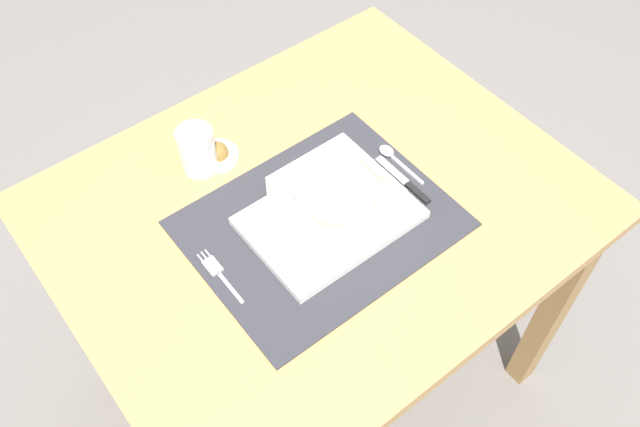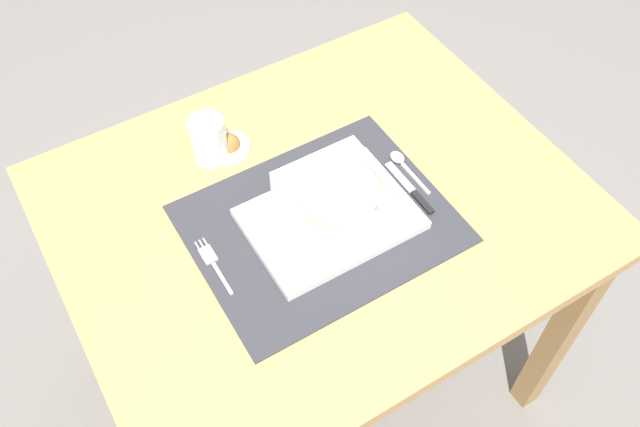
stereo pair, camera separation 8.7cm
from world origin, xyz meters
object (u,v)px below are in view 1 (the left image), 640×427
(fork, at_px, (218,273))
(butter_knife, at_px, (406,182))
(porridge_bowl, at_px, (336,195))
(condiment_saucer, at_px, (217,154))
(spoon, at_px, (391,155))
(dining_table, at_px, (317,236))
(drinking_glass, at_px, (198,151))

(fork, height_order, butter_knife, butter_knife)
(porridge_bowl, xyz_separation_m, condiment_saucer, (-0.10, 0.23, -0.03))
(spoon, bearing_deg, porridge_bowl, -170.74)
(dining_table, distance_m, drinking_glass, 0.28)
(fork, bearing_deg, dining_table, 0.42)
(dining_table, height_order, spoon, spoon)
(butter_knife, bearing_deg, porridge_bowl, 162.30)
(spoon, bearing_deg, condiment_saucer, 140.31)
(fork, bearing_deg, spoon, -1.34)
(spoon, xyz_separation_m, butter_knife, (-0.02, -0.07, -0.00))
(dining_table, bearing_deg, butter_knife, -22.72)
(butter_knife, relative_size, condiment_saucer, 1.72)
(condiment_saucer, bearing_deg, fork, -122.76)
(dining_table, bearing_deg, fork, -175.53)
(porridge_bowl, distance_m, condiment_saucer, 0.25)
(fork, relative_size, spoon, 1.07)
(fork, bearing_deg, drinking_glass, 60.79)
(butter_knife, distance_m, drinking_glass, 0.39)
(butter_knife, distance_m, condiment_saucer, 0.36)
(spoon, distance_m, condiment_saucer, 0.33)
(fork, distance_m, spoon, 0.40)
(dining_table, bearing_deg, porridge_bowl, -58.94)
(drinking_glass, distance_m, condiment_saucer, 0.05)
(porridge_bowl, distance_m, fork, 0.24)
(porridge_bowl, relative_size, condiment_saucer, 2.17)
(drinking_glass, xyz_separation_m, condiment_saucer, (0.04, -0.00, -0.03))
(spoon, bearing_deg, drinking_glass, 143.50)
(porridge_bowl, height_order, spoon, porridge_bowl)
(butter_knife, bearing_deg, spoon, 68.20)
(butter_knife, xyz_separation_m, condiment_saucer, (-0.24, 0.27, 0.00))
(drinking_glass, bearing_deg, spoon, -34.64)
(porridge_bowl, height_order, butter_knife, porridge_bowl)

